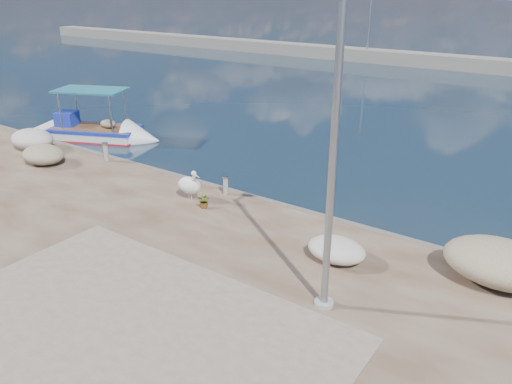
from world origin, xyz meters
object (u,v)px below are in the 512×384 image
object	(u,v)px
pelican	(190,185)
boat_left	(95,134)
bollard_near	(226,184)
lamp_post	(333,167)

from	to	relation	value
pelican	boat_left	bearing A→B (deg)	174.62
bollard_near	pelican	bearing A→B (deg)	-125.54
pelican	bollard_near	world-z (taller)	pelican
boat_left	bollard_near	bearing A→B (deg)	-38.19
boat_left	lamp_post	size ratio (longest dim) A/B	0.90
boat_left	pelican	size ratio (longest dim) A/B	5.46
lamp_post	bollard_near	size ratio (longest dim) A/B	10.44
boat_left	lamp_post	distance (m)	17.93
boat_left	pelican	bearing A→B (deg)	-44.48
lamp_post	bollard_near	distance (m)	7.46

